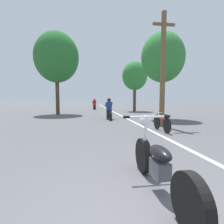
{
  "coord_description": "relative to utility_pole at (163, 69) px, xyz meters",
  "views": [
    {
      "loc": [
        -0.87,
        -1.64,
        1.41
      ],
      "look_at": [
        0.06,
        4.72,
        0.9
      ],
      "focal_mm": 28.0,
      "sensor_mm": 36.0,
      "label": 1
    }
  ],
  "objects": [
    {
      "name": "roadside_tree_left",
      "position": [
        -6.21,
        7.57,
        2.04
      ],
      "size": [
        3.76,
        3.38,
        7.08
      ],
      "color": "#513A23",
      "rests_on": "ground"
    },
    {
      "name": "bicycle_parked",
      "position": [
        -0.55,
        -1.22,
        -2.5
      ],
      "size": [
        0.44,
        1.67,
        0.78
      ],
      "color": "black",
      "rests_on": "ground"
    },
    {
      "name": "motorcycle_foreground",
      "position": [
        -2.65,
        -5.78,
        -2.43
      ],
      "size": [
        0.86,
        2.18,
        1.1
      ],
      "color": "black",
      "rests_on": "ground"
    },
    {
      "name": "utility_pole",
      "position": [
        0.0,
        0.0,
        0.0
      ],
      "size": [
        1.1,
        0.24,
        5.54
      ],
      "color": "brown",
      "rests_on": "ground"
    },
    {
      "name": "roadside_tree_right_near",
      "position": [
        1.33,
        2.98,
        1.23
      ],
      "size": [
        2.88,
        2.59,
        5.78
      ],
      "color": "#513A23",
      "rests_on": "ground"
    },
    {
      "name": "motorcycle_rider_far",
      "position": [
        -2.71,
        14.4,
        -2.33
      ],
      "size": [
        0.5,
        2.12,
        1.39
      ],
      "color": "black",
      "rests_on": "ground"
    },
    {
      "name": "roadside_tree_right_far",
      "position": [
        1.46,
        10.25,
        0.94
      ],
      "size": [
        2.7,
        2.43,
        5.39
      ],
      "color": "#513A23",
      "rests_on": "ground"
    },
    {
      "name": "lane_stripe_edge",
      "position": [
        -0.95,
        6.17,
        -2.85
      ],
      "size": [
        0.14,
        48.0,
        0.01
      ],
      "primitive_type": "cube",
      "color": "white",
      "rests_on": "ground"
    },
    {
      "name": "motorcycle_rider_lead",
      "position": [
        -2.22,
        3.39,
        -2.31
      ],
      "size": [
        0.5,
        2.02,
        1.43
      ],
      "color": "black",
      "rests_on": "ground"
    }
  ]
}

